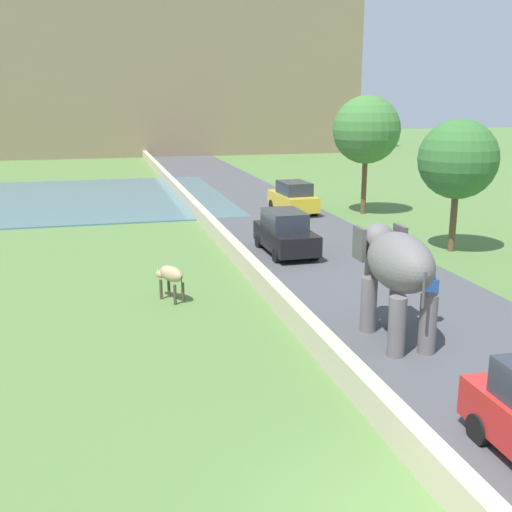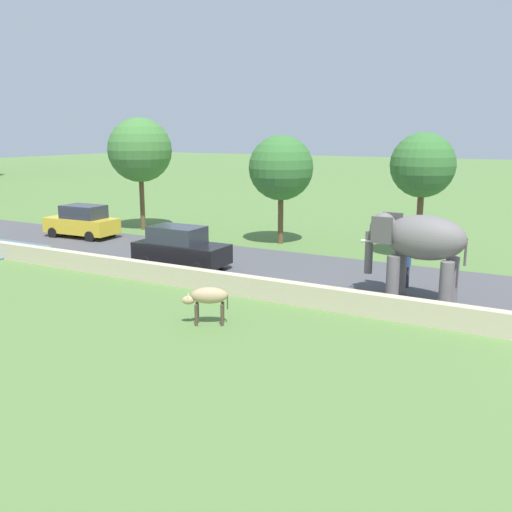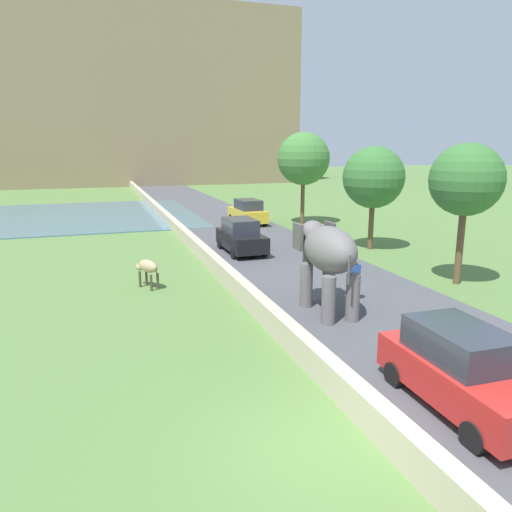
# 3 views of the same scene
# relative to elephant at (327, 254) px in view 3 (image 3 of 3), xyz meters

# --- Properties ---
(ground_plane) EXTENTS (220.00, 220.00, 0.00)m
(ground_plane) POSITION_rel_elephant_xyz_m (-3.43, -6.79, -2.04)
(ground_plane) COLOR #567A3D
(road_surface) EXTENTS (7.00, 120.00, 0.06)m
(road_surface) POSITION_rel_elephant_xyz_m (1.57, 13.21, -2.01)
(road_surface) COLOR #4C4C51
(road_surface) RESTS_ON ground
(barrier_wall) EXTENTS (0.40, 110.00, 0.74)m
(barrier_wall) POSITION_rel_elephant_xyz_m (-2.23, 11.21, -1.66)
(barrier_wall) COLOR beige
(barrier_wall) RESTS_ON ground
(hill_distant) EXTENTS (64.00, 28.00, 24.54)m
(hill_distant) POSITION_rel_elephant_xyz_m (-9.43, 68.20, 10.23)
(hill_distant) COLOR #897556
(hill_distant) RESTS_ON ground
(elephant) EXTENTS (1.46, 3.47, 2.99)m
(elephant) POSITION_rel_elephant_xyz_m (0.00, 0.00, 0.00)
(elephant) COLOR slate
(elephant) RESTS_ON ground
(person_beside_elephant) EXTENTS (0.36, 0.22, 1.63)m
(person_beside_elephant) POSITION_rel_elephant_xyz_m (1.48, 0.67, -1.16)
(person_beside_elephant) COLOR #33333D
(person_beside_elephant) RESTS_ON ground
(car_yellow) EXTENTS (1.93, 4.07, 1.80)m
(car_yellow) POSITION_rel_elephant_xyz_m (3.15, 18.59, -1.14)
(car_yellow) COLOR gold
(car_yellow) RESTS_ON ground
(car_red) EXTENTS (1.87, 4.04, 1.80)m
(car_red) POSITION_rel_elephant_xyz_m (-0.00, -6.40, -1.14)
(car_red) COLOR red
(car_red) RESTS_ON ground
(car_black) EXTENTS (1.84, 4.02, 1.80)m
(car_black) POSITION_rel_elephant_xyz_m (-0.01, 9.77, -1.14)
(car_black) COLOR black
(car_black) RESTS_ON ground
(cow_tan) EXTENTS (0.96, 1.38, 1.15)m
(cow_tan) POSITION_rel_elephant_xyz_m (-5.33, 4.87, -1.20)
(cow_tan) COLOR tan
(cow_tan) RESTS_ON ground
(tree_near) EXTENTS (3.26, 3.26, 5.50)m
(tree_near) POSITION_rel_elephant_xyz_m (6.98, 8.55, 1.82)
(tree_near) COLOR brown
(tree_near) RESTS_ON ground
(tree_mid) EXTENTS (3.67, 3.67, 6.45)m
(tree_mid) POSITION_rel_elephant_xyz_m (6.93, 17.56, 2.56)
(tree_mid) COLOR brown
(tree_mid) RESTS_ON ground
(tree_far) EXTENTS (2.84, 2.84, 5.64)m
(tree_far) POSITION_rel_elephant_xyz_m (6.70, 1.48, 2.15)
(tree_far) COLOR brown
(tree_far) RESTS_ON ground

